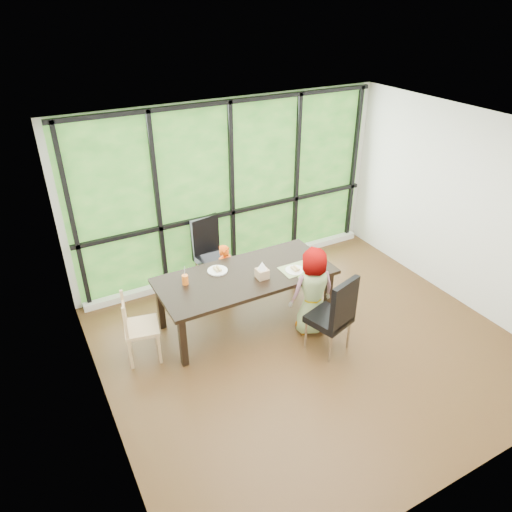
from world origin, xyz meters
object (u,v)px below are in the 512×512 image
at_px(chair_interior_leather, 329,314).
at_px(child_older, 313,291).
at_px(plate_near, 295,270).
at_px(dining_table, 246,298).
at_px(orange_cup, 185,280).
at_px(chair_window_leather, 213,254).
at_px(tissue_box, 262,273).
at_px(child_toddler, 226,273).
at_px(green_cup, 321,262).
at_px(chair_end_beech, 141,327).
at_px(plate_far, 217,271).

bearing_deg(chair_interior_leather, child_older, -113.36).
distance_m(chair_interior_leather, plate_near, 0.79).
xyz_separation_m(dining_table, orange_cup, (-0.77, 0.16, 0.44)).
xyz_separation_m(chair_interior_leather, child_older, (0.05, 0.41, 0.07)).
distance_m(chair_window_leather, tissue_box, 1.24).
relative_size(chair_window_leather, child_toddler, 1.23).
height_order(child_toddler, tissue_box, child_toddler).
height_order(chair_window_leather, plate_near, chair_window_leather).
relative_size(chair_window_leather, child_older, 0.88).
bearing_deg(green_cup, dining_table, 163.45).
height_order(chair_interior_leather, child_older, child_older).
bearing_deg(dining_table, tissue_box, -48.12).
bearing_deg(chair_window_leather, chair_end_beech, -153.65).
bearing_deg(plate_far, plate_near, -27.87).
relative_size(plate_far, orange_cup, 2.11).
xyz_separation_m(chair_interior_leather, orange_cup, (-1.41, 1.15, 0.27)).
bearing_deg(tissue_box, chair_window_leather, 97.83).
xyz_separation_m(chair_end_beech, child_older, (2.12, -0.54, 0.16)).
bearing_deg(child_toddler, plate_far, -146.69).
bearing_deg(green_cup, chair_end_beech, 174.02).
height_order(chair_interior_leather, child_toddler, chair_interior_leather).
relative_size(chair_end_beech, plate_near, 3.48).
height_order(chair_interior_leather, chair_end_beech, chair_interior_leather).
xyz_separation_m(plate_near, orange_cup, (-1.39, 0.39, 0.06)).
height_order(chair_window_leather, plate_far, chair_window_leather).
bearing_deg(orange_cup, tissue_box, -19.69).
relative_size(chair_window_leather, chair_end_beech, 1.20).
bearing_deg(plate_far, child_older, -40.35).
bearing_deg(dining_table, plate_near, -20.36).
height_order(chair_end_beech, child_toddler, chair_end_beech).
bearing_deg(orange_cup, plate_far, 10.44).
bearing_deg(child_toddler, chair_interior_leather, -86.88).
distance_m(chair_end_beech, orange_cup, 0.78).
height_order(chair_window_leather, child_toddler, chair_window_leather).
bearing_deg(orange_cup, child_older, -26.86).
bearing_deg(tissue_box, green_cup, -8.42).
xyz_separation_m(dining_table, chair_interior_leather, (0.64, -0.99, 0.17)).
bearing_deg(chair_window_leather, plate_far, -120.01).
xyz_separation_m(dining_table, plate_far, (-0.29, 0.25, 0.38)).
bearing_deg(chair_interior_leather, chair_window_leather, -89.02).
xyz_separation_m(chair_window_leather, chair_interior_leather, (0.65, -2.02, 0.00)).
distance_m(chair_window_leather, plate_far, 0.86).
distance_m(chair_interior_leather, orange_cup, 1.84).
relative_size(plate_far, tissue_box, 1.82).
xyz_separation_m(dining_table, child_toddler, (-0.00, 0.62, 0.07)).
bearing_deg(plate_near, orange_cup, 164.31).
xyz_separation_m(chair_interior_leather, tissue_box, (-0.48, 0.82, 0.27)).
bearing_deg(child_toddler, chair_end_beech, -173.94).
height_order(chair_window_leather, orange_cup, chair_window_leather).
height_order(child_older, orange_cup, child_older).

